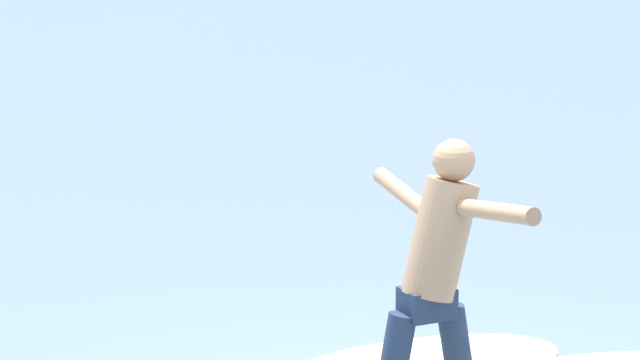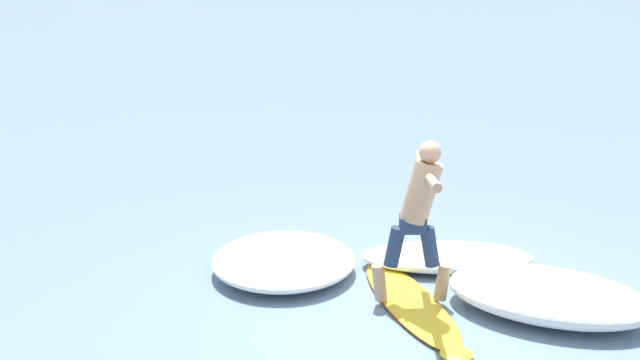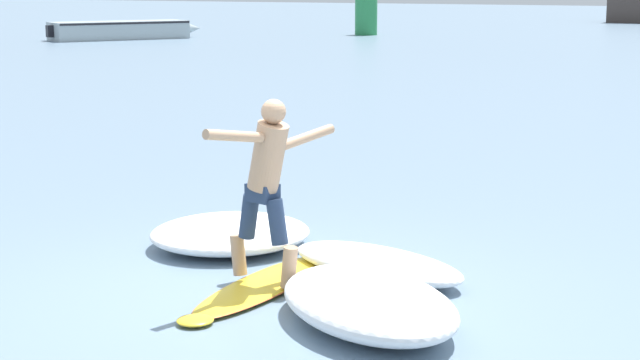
{
  "view_description": "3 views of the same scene",
  "coord_description": "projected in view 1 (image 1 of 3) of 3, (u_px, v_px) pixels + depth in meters",
  "views": [
    {
      "loc": [
        -5.36,
        -5.24,
        3.23
      ],
      "look_at": [
        0.47,
        1.49,
        1.22
      ],
      "focal_mm": 85.0,
      "sensor_mm": 36.0,
      "label": 1
    },
    {
      "loc": [
        -3.18,
        -7.72,
        3.92
      ],
      "look_at": [
        -0.6,
        1.48,
        0.97
      ],
      "focal_mm": 50.0,
      "sensor_mm": 36.0,
      "label": 2
    },
    {
      "loc": [
        4.55,
        -8.1,
        2.78
      ],
      "look_at": [
        -0.15,
        1.46,
        0.76
      ],
      "focal_mm": 60.0,
      "sensor_mm": 36.0,
      "label": 3
    }
  ],
  "objects": [
    {
      "name": "surfer",
      "position": [
        437.0,
        272.0,
        7.81
      ],
      "size": [
        0.82,
        1.54,
        1.68
      ],
      "color": "tan",
      "rests_on": "surfboard"
    }
  ]
}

